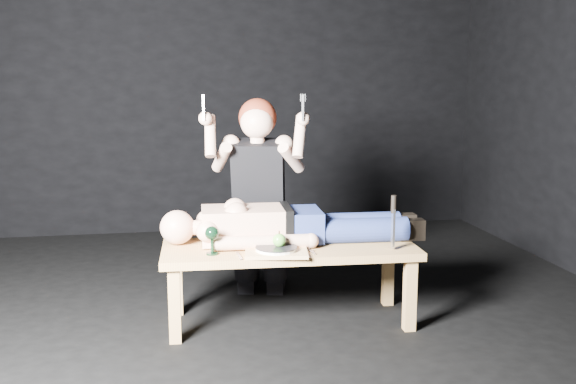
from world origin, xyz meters
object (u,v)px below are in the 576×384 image
Objects in this scene: table at (290,284)px; carving_knife at (393,223)px; goblet at (212,240)px; kneeling_woman at (260,196)px; lying_man at (294,220)px; serving_tray at (276,252)px.

table is 4.68× the size of carving_knife.
carving_knife is at bearing -4.35° from goblet.
table is 1.09× the size of kneeling_woman.
lying_man is 8.68× the size of goblet.
serving_tray is 1.09× the size of carving_knife.
lying_man is at bearing 23.69° from goblet.
kneeling_woman is at bearing 103.07° from table.
kneeling_woman is 0.72m from goblet.
kneeling_woman reaches higher than lying_man.
goblet is at bearing -163.98° from table.
table is 9.19× the size of goblet.
kneeling_woman reaches higher than table.
kneeling_woman is 8.40× the size of goblet.
carving_knife is at bearing -33.77° from kneeling_woman.
kneeling_woman is (-0.14, 0.41, 0.08)m from lying_man.
table is 0.55m from goblet.
table is at bearing 13.43° from goblet.
kneeling_woman is 3.91× the size of serving_tray.
table is 0.30m from serving_tray.
lying_man is 4.04× the size of serving_tray.
carving_knife is (0.50, -0.29, 0.03)m from lying_man.
goblet reaches higher than serving_tray.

